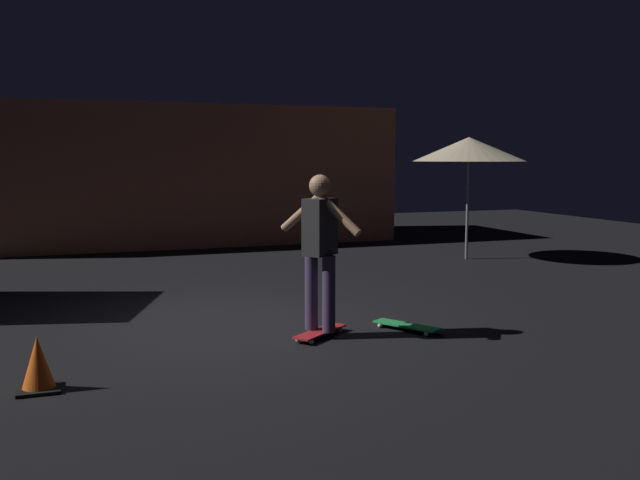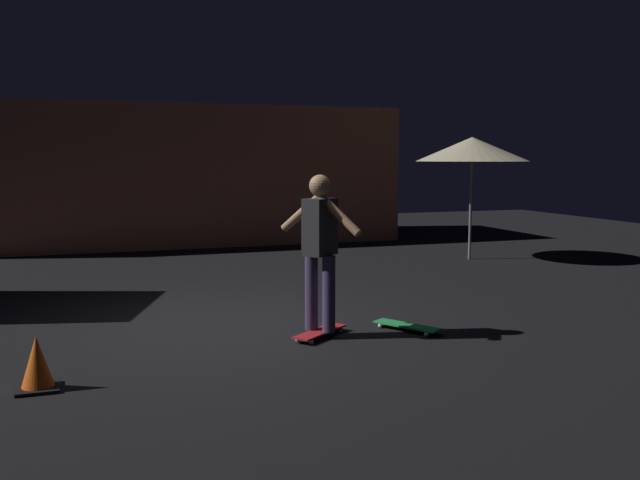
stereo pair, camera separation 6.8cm
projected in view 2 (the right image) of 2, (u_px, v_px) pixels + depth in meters
ground_plane at (226, 324)px, 8.01m from camera, size 28.00×28.00×0.00m
low_building at (178, 175)px, 16.01m from camera, size 9.62×3.43×3.05m
patio_umbrella at (472, 149)px, 12.90m from camera, size 2.10×2.10×2.30m
skateboard_ridden at (320, 332)px, 7.42m from camera, size 0.74×0.64×0.07m
skateboard_spare at (407, 326)px, 7.68m from camera, size 0.58×0.77×0.07m
skater at (320, 241)px, 7.30m from camera, size 0.68×0.83×1.67m
traffic_cone at (37, 365)px, 5.71m from camera, size 0.34×0.34×0.46m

